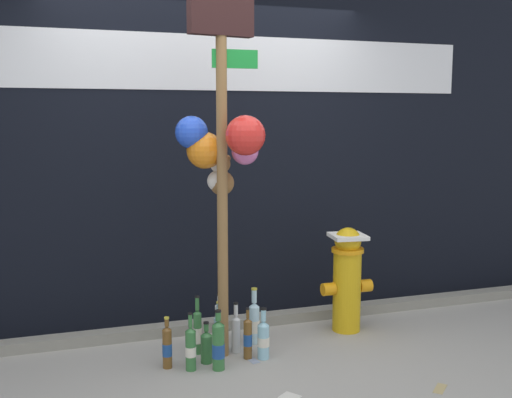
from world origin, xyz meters
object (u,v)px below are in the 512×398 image
bottle_1 (198,331)px  bottle_2 (191,348)px  bottle_3 (206,346)px  bottle_4 (236,332)px  bottle_5 (167,347)px  bottle_7 (219,322)px  bottle_10 (254,322)px  bottle_8 (218,331)px  bottle_9 (248,338)px  memorial_post (221,132)px  fire_hydrant (347,277)px  bottle_0 (263,339)px  bottle_6 (218,345)px

bottle_1 → bottle_2: bottle_1 is taller
bottle_3 → bottle_2: bearing=-145.9°
bottle_3 → bottle_4: (0.24, 0.12, 0.03)m
bottle_5 → bottle_4: bearing=13.1°
bottle_7 → bottle_10: bearing=-20.6°
bottle_8 → bottle_9: (0.15, -0.20, 0.01)m
bottle_5 → memorial_post: bearing=15.3°
fire_hydrant → bottle_5: (-1.43, -0.27, -0.28)m
bottle_7 → bottle_8: bearing=-106.8°
bottle_10 → bottle_5: bearing=-160.5°
bottle_2 → bottle_9: 0.41m
bottle_1 → bottle_4: size_ratio=1.16×
bottle_2 → bottle_9: size_ratio=1.09×
bottle_9 → bottle_7: bearing=107.4°
bottle_3 → bottle_8: bearing=54.8°
bottle_9 → bottle_10: bottle_10 is taller
bottle_5 → bottle_9: bearing=-1.8°
bottle_8 → bottle_2: bearing=-133.4°
bottle_10 → bottle_9: bearing=-116.8°
fire_hydrant → memorial_post: bearing=-171.0°
bottle_3 → bottle_10: 0.48m
memorial_post → bottle_8: bearing=96.2°
bottle_8 → bottle_9: 0.25m
bottle_0 → bottle_3: (-0.38, 0.05, -0.02)m
bottle_0 → bottle_6: bearing=-166.6°
bottle_2 → bottle_4: bottle_2 is taller
fire_hydrant → bottle_4: fire_hydrant is taller
bottle_2 → fire_hydrant: bearing=15.4°
bottle_5 → bottle_7: bearing=36.9°
bottle_0 → bottle_7: size_ratio=0.98×
bottle_0 → bottle_2: bearing=-176.3°
bottle_4 → bottle_9: size_ratio=1.00×
bottle_7 → bottle_9: bearing=-72.6°
bottle_0 → bottle_7: 0.43m
bottle_2 → bottle_3: 0.15m
bottle_1 → bottle_7: bottle_1 is taller
fire_hydrant → bottle_3: bearing=-166.9°
bottle_2 → bottle_6: (0.17, -0.05, 0.01)m
fire_hydrant → bottle_0: bearing=-157.6°
bottle_4 → bottle_6: 0.31m
bottle_7 → bottle_9: size_ratio=1.02×
bottle_6 → bottle_9: size_ratio=1.12×
memorial_post → bottle_2: memorial_post is taller
bottle_0 → bottle_3: 0.39m
bottle_1 → bottle_8: bottle_1 is taller
fire_hydrant → bottle_5: 1.48m
bottle_3 → bottle_4: 0.27m
bottle_1 → bottle_3: 0.18m
memorial_post → bottle_2: (-0.26, -0.19, -1.38)m
bottle_1 → bottle_8: (0.15, 0.02, -0.02)m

